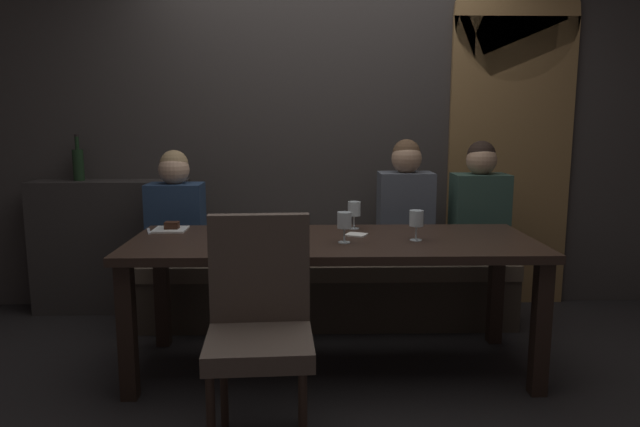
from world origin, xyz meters
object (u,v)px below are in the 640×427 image
(diner_redhead, at_px, (176,209))
(espresso_cup, at_px, (220,225))
(banquette_bench, at_px, (328,291))
(diner_bearded, at_px, (405,203))
(diner_far_end, at_px, (479,204))
(chair_near_side, at_px, (260,316))
(wine_glass_far_right, at_px, (354,210))
(wine_glass_near_right, at_px, (416,220))
(dessert_plate, at_px, (171,228))
(wine_bottle_dark_red, at_px, (78,164))
(wine_glass_center_back, at_px, (344,221))
(fork_on_table, at_px, (149,231))
(dining_table, at_px, (333,255))

(diner_redhead, relative_size, espresso_cup, 6.12)
(banquette_bench, bearing_deg, diner_bearded, 3.29)
(diner_far_end, xyz_separation_m, espresso_cup, (-1.66, -0.43, -0.06))
(banquette_bench, bearing_deg, chair_near_side, -103.62)
(diner_bearded, height_order, wine_glass_far_right, diner_bearded)
(diner_bearded, xyz_separation_m, espresso_cup, (-1.17, -0.46, -0.06))
(espresso_cup, bearing_deg, diner_redhead, 129.14)
(wine_glass_near_right, distance_m, dessert_plate, 1.42)
(chair_near_side, xyz_separation_m, wine_bottle_dark_red, (-1.42, 1.78, 0.51))
(wine_glass_near_right, xyz_separation_m, wine_glass_far_right, (-0.31, 0.34, 0.00))
(wine_glass_far_right, relative_size, wine_glass_center_back, 1.00)
(banquette_bench, bearing_deg, wine_glass_far_right, -71.40)
(wine_bottle_dark_red, bearing_deg, diner_redhead, -25.07)
(wine_glass_center_back, distance_m, fork_on_table, 1.17)
(diner_bearded, relative_size, diner_far_end, 1.01)
(chair_near_side, bearing_deg, espresso_cup, 107.40)
(dining_table, xyz_separation_m, fork_on_table, (-1.06, 0.23, 0.09))
(dessert_plate, height_order, fork_on_table, dessert_plate)
(dining_table, relative_size, espresso_cup, 18.33)
(dining_table, relative_size, dessert_plate, 11.58)
(espresso_cup, bearing_deg, fork_on_table, -174.36)
(wine_glass_far_right, bearing_deg, chair_near_side, -115.60)
(diner_redhead, xyz_separation_m, diner_bearded, (1.53, 0.03, 0.03))
(dining_table, distance_m, wine_glass_far_right, 0.38)
(dessert_plate, bearing_deg, banquette_bench, 24.87)
(wine_glass_near_right, distance_m, wine_glass_center_back, 0.39)
(chair_near_side, xyz_separation_m, wine_glass_far_right, (0.48, 1.01, 0.29))
(banquette_bench, distance_m, diner_redhead, 1.16)
(wine_bottle_dark_red, distance_m, wine_glass_near_right, 2.48)
(diner_redhead, xyz_separation_m, wine_glass_near_right, (1.45, -0.75, 0.06))
(wine_glass_near_right, relative_size, wine_glass_center_back, 1.00)
(dining_table, xyz_separation_m, diner_far_end, (1.01, 0.70, 0.17))
(diner_far_end, bearing_deg, wine_bottle_dark_red, 172.68)
(chair_near_side, xyz_separation_m, espresso_cup, (-0.31, 0.99, 0.21))
(dining_table, bearing_deg, dessert_plate, 164.25)
(banquette_bench, height_order, wine_glass_near_right, wine_glass_near_right)
(diner_redhead, distance_m, wine_glass_center_back, 1.33)
(chair_near_side, height_order, wine_glass_center_back, chair_near_side)
(dining_table, xyz_separation_m, diner_redhead, (-1.01, 0.70, 0.14))
(diner_bearded, distance_m, wine_glass_near_right, 0.78)
(diner_redhead, xyz_separation_m, dessert_plate, (0.07, -0.44, -0.04))
(banquette_bench, xyz_separation_m, wine_glass_far_right, (0.14, -0.41, 0.62))
(diner_redhead, relative_size, diner_far_end, 0.93)
(banquette_bench, relative_size, wine_bottle_dark_red, 7.67)
(chair_near_side, relative_size, diner_redhead, 1.33)
(espresso_cup, bearing_deg, wine_bottle_dark_red, 144.63)
(diner_far_end, bearing_deg, banquette_bench, -180.00)
(banquette_bench, xyz_separation_m, diner_redhead, (-1.01, 0.00, 0.57))
(banquette_bench, height_order, diner_bearded, diner_bearded)
(diner_redhead, relative_size, wine_glass_near_right, 4.48)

